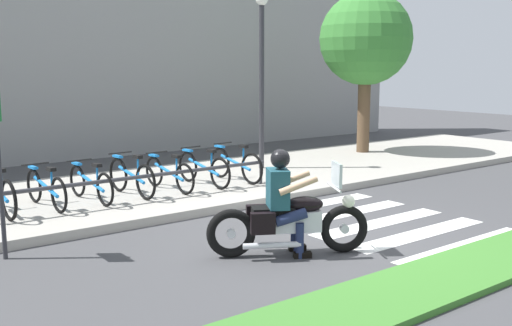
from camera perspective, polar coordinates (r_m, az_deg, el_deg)
ground_plane at (r=8.91m, az=6.44°, el=-7.13°), size 48.00×48.00×0.00m
grass_median at (r=7.53m, az=18.40°, el=-10.34°), size 24.00×1.10×0.08m
sidewalk at (r=12.26m, az=-7.50°, el=-2.26°), size 24.00×4.40×0.15m
crosswalk_stripe_0 at (r=8.90m, az=19.79°, el=-7.63°), size 2.80×0.40×0.01m
crosswalk_stripe_1 at (r=9.34m, az=15.66°, el=-6.64°), size 2.80×0.40×0.01m
crosswalk_stripe_2 at (r=9.82m, az=11.93°, el=-5.71°), size 2.80×0.40×0.01m
crosswalk_stripe_3 at (r=10.34m, az=8.57°, el=-4.85°), size 2.80×0.40×0.01m
crosswalk_stripe_4 at (r=10.89m, az=5.55°, el=-4.06°), size 2.80×0.40×0.01m
motorcycle at (r=7.92m, az=3.26°, el=-5.68°), size 2.00×1.17×1.25m
rider at (r=7.82m, az=2.73°, el=-3.08°), size 0.77×0.71×1.45m
bicycle_1 at (r=10.54m, az=-19.76°, el=-2.34°), size 0.48×1.64×0.73m
bicycle_2 at (r=10.80m, az=-15.79°, el=-1.90°), size 0.48×1.65×0.72m
bicycle_3 at (r=11.09m, az=-12.02°, el=-1.32°), size 0.48×1.64×0.79m
bicycle_4 at (r=11.45m, az=-8.47°, el=-1.01°), size 0.48×1.66×0.73m
bicycle_5 at (r=11.83m, az=-5.14°, el=-0.54°), size 0.48×1.71×0.76m
bicycle_6 at (r=12.26m, az=-2.03°, el=-0.12°), size 0.48×1.70×0.79m
bike_rack at (r=10.59m, az=-10.75°, el=-1.41°), size 5.31×0.07×0.49m
street_lamp at (r=13.73m, az=0.55°, el=9.40°), size 0.28×0.28×4.18m
tree_near_rack at (r=16.72m, az=10.64°, el=11.69°), size 2.55×2.55×4.57m
building_backdrop at (r=17.27m, az=-17.50°, el=13.56°), size 24.00×1.20×7.85m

